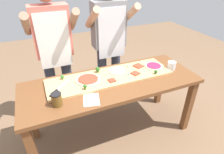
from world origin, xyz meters
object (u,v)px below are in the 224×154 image
at_px(broccoli_floret_center_left, 156,72).
at_px(cheese_crumble_a, 129,66).
at_px(broccoli_floret_center_right, 62,77).
at_px(cheese_crumble_d, 129,74).
at_px(pizza_whole_tomato_red, 88,79).
at_px(sauce_jar, 57,99).
at_px(recipe_note, 91,100).
at_px(broccoli_floret_front_right, 98,69).
at_px(flour_cup, 171,66).
at_px(chefs_knife, 57,90).
at_px(pizza_whole_cheese_artichoke, 117,70).
at_px(pizza_slice_far_left, 112,80).
at_px(cook_right, 109,39).
at_px(pizza_slice_near_right, 138,66).
at_px(cheese_crumble_e, 107,74).
at_px(prep_table, 112,89).
at_px(cheese_crumble_c, 142,61).
at_px(pizza_slice_center, 135,73).
at_px(cheese_crumble_b, 103,79).
at_px(cook_left, 54,47).
at_px(broccoli_floret_back_mid, 85,86).
at_px(pizza_whole_beet_magenta, 154,66).

distance_m(broccoli_floret_center_left, cheese_crumble_a, 0.33).
relative_size(broccoli_floret_center_right, cheese_crumble_d, 2.69).
distance_m(pizza_whole_tomato_red, cheese_crumble_a, 0.53).
height_order(sauce_jar, recipe_note, sauce_jar).
height_order(broccoli_floret_front_right, flour_cup, flour_cup).
xyz_separation_m(chefs_knife, pizza_whole_cheese_artichoke, (0.68, 0.13, 0.00)).
height_order(pizza_slice_far_left, cook_right, cook_right).
height_order(pizza_slice_near_right, cheese_crumble_e, cheese_crumble_e).
distance_m(broccoli_floret_front_right, cook_right, 0.50).
distance_m(pizza_whole_tomato_red, broccoli_floret_center_right, 0.27).
xyz_separation_m(pizza_slice_far_left, broccoli_floret_center_left, (0.49, -0.06, 0.02)).
bearing_deg(cheese_crumble_e, cook_right, 65.50).
relative_size(flour_cup, recipe_note, 0.52).
bearing_deg(broccoli_floret_center_right, pizza_whole_tomato_red, -25.95).
xyz_separation_m(chefs_knife, cheese_crumble_a, (0.85, 0.17, 0.00)).
distance_m(flour_cup, cook_right, 0.83).
height_order(chefs_knife, broccoli_floret_center_left, broccoli_floret_center_left).
xyz_separation_m(prep_table, cheese_crumble_c, (0.49, 0.23, 0.13)).
relative_size(prep_table, broccoli_floret_center_left, 41.22).
bearing_deg(cook_right, chefs_knife, -144.03).
distance_m(cheese_crumble_d, flour_cup, 0.54).
relative_size(pizza_slice_center, recipe_note, 0.43).
distance_m(cheese_crumble_e, flour_cup, 0.77).
xyz_separation_m(chefs_knife, cheese_crumble_d, (0.76, 0.00, 0.00)).
height_order(pizza_slice_center, cheese_crumble_d, cheese_crumble_d).
relative_size(pizza_whole_cheese_artichoke, cheese_crumble_c, 11.40).
distance_m(cheese_crumble_e, cook_right, 0.56).
distance_m(cheese_crumble_a, cook_right, 0.45).
distance_m(broccoli_floret_front_right, sauce_jar, 0.62).
xyz_separation_m(cheese_crumble_a, cheese_crumble_c, (0.20, 0.04, -0.00)).
bearing_deg(prep_table, recipe_note, -143.83).
xyz_separation_m(broccoli_floret_center_right, cheese_crumble_b, (0.39, -0.17, -0.02)).
xyz_separation_m(pizza_slice_far_left, cook_left, (-0.46, 0.59, 0.22)).
distance_m(pizza_whole_cheese_artichoke, cook_left, 0.76).
xyz_separation_m(pizza_slice_center, cheese_crumble_c, (0.21, 0.22, 0.00)).
xyz_separation_m(cheese_crumble_e, cook_left, (-0.46, 0.47, 0.22)).
distance_m(cheese_crumble_c, cook_right, 0.50).
bearing_deg(pizza_slice_near_right, cheese_crumble_b, -166.55).
distance_m(broccoli_floret_back_mid, recipe_note, 0.16).
xyz_separation_m(pizza_whole_beet_magenta, recipe_note, (-0.85, -0.29, -0.03)).
bearing_deg(broccoli_floret_front_right, broccoli_floret_back_mid, -129.70).
distance_m(pizza_slice_far_left, broccoli_floret_center_right, 0.52).
bearing_deg(pizza_whole_tomato_red, pizza_whole_beet_magenta, -0.83).
bearing_deg(chefs_knife, pizza_whole_beet_magenta, 2.95).
height_order(pizza_whole_tomato_red, pizza_whole_cheese_artichoke, same).
bearing_deg(broccoli_floret_center_left, cheese_crumble_d, 160.78).
bearing_deg(recipe_note, pizza_whole_beet_magenta, 18.56).
distance_m(broccoli_floret_center_left, flour_cup, 0.27).
height_order(chefs_knife, pizza_slice_near_right, chefs_knife).
bearing_deg(pizza_slice_center, pizza_whole_cheese_artichoke, 140.51).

